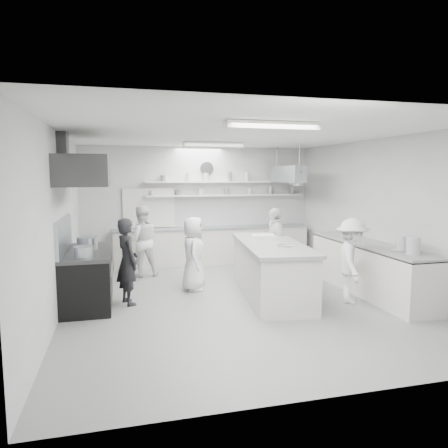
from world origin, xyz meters
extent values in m
cube|color=gray|center=(0.00, 0.00, -0.01)|extent=(6.00, 7.00, 0.02)
cube|color=silver|center=(0.00, 0.00, 3.01)|extent=(6.00, 7.00, 0.02)
cube|color=silver|center=(0.00, 3.50, 1.50)|extent=(6.00, 0.04, 3.00)
cube|color=silver|center=(0.00, -3.50, 1.50)|extent=(6.00, 0.04, 3.00)
cube|color=silver|center=(-3.00, 0.00, 1.50)|extent=(0.04, 7.00, 3.00)
cube|color=silver|center=(3.00, 0.00, 1.50)|extent=(0.04, 7.00, 3.00)
cube|color=black|center=(-2.60, 0.40, 0.45)|extent=(0.80, 1.80, 0.90)
cube|color=#3B3B3B|center=(-2.60, 0.40, 2.35)|extent=(0.85, 2.00, 0.50)
cube|color=silver|center=(0.30, 3.20, 0.46)|extent=(5.00, 0.60, 0.92)
cube|color=silver|center=(0.70, 3.37, 1.75)|extent=(4.20, 0.26, 0.04)
cube|color=silver|center=(0.70, 3.37, 2.10)|extent=(4.20, 0.26, 0.04)
cube|color=black|center=(-1.30, 3.48, 1.45)|extent=(1.30, 0.04, 1.00)
cylinder|color=white|center=(0.20, 3.46, 2.45)|extent=(0.32, 0.05, 0.32)
cube|color=silver|center=(2.65, -0.20, 0.47)|extent=(0.74, 3.30, 0.94)
cube|color=#A1A7AF|center=(2.00, 2.40, 2.30)|extent=(0.30, 1.60, 0.40)
cube|color=silver|center=(0.00, -1.80, 2.94)|extent=(1.30, 0.25, 0.10)
cube|color=silver|center=(0.00, 1.80, 2.94)|extent=(1.30, 0.25, 0.10)
cube|color=silver|center=(0.71, 0.03, 0.49)|extent=(1.29, 2.76, 0.98)
cylinder|color=#A1A7AF|center=(-2.60, 0.52, 1.05)|extent=(0.35, 0.35, 0.28)
imported|color=black|center=(-1.91, 0.23, 0.77)|extent=(0.53, 0.65, 1.53)
imported|color=white|center=(-1.57, 2.24, 0.80)|extent=(0.85, 0.70, 1.61)
imported|color=white|center=(-0.63, 0.83, 0.73)|extent=(0.58, 0.78, 1.46)
imported|color=white|center=(1.19, 1.09, 0.79)|extent=(0.44, 0.95, 1.59)
imported|color=white|center=(1.98, -0.66, 0.76)|extent=(0.93, 1.13, 1.52)
imported|color=#A1A7AF|center=(0.81, -0.40, 1.01)|extent=(0.32, 0.32, 0.06)
imported|color=silver|center=(0.95, 0.71, 1.01)|extent=(0.22, 0.22, 0.06)
imported|color=silver|center=(2.62, -1.05, 0.97)|extent=(0.26, 0.26, 0.06)
camera|label=1|loc=(-2.02, -7.13, 2.29)|focal=33.16mm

